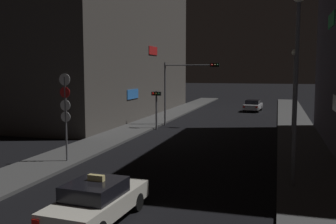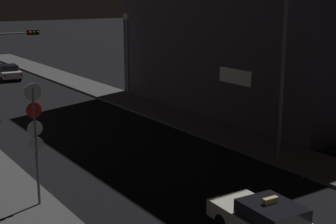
{
  "view_description": "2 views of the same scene",
  "coord_description": "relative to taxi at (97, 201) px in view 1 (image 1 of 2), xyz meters",
  "views": [
    {
      "loc": [
        5.05,
        -5.87,
        5.01
      ],
      "look_at": [
        -0.64,
        14.01,
        2.79
      ],
      "focal_mm": 41.09,
      "sensor_mm": 36.0,
      "label": 1
    },
    {
      "loc": [
        -11.69,
        -5.1,
        8.01
      ],
      "look_at": [
        1.07,
        13.62,
        2.6
      ],
      "focal_mm": 52.68,
      "sensor_mm": 36.0,
      "label": 2
    }
  ],
  "objects": [
    {
      "name": "sidewalk_right",
      "position": [
        7.27,
        24.88,
        -0.66
      ],
      "size": [
        3.1,
        64.43,
        0.16
      ],
      "primitive_type": "cube",
      "color": "#4C4C4C",
      "rests_on": "ground_plane"
    },
    {
      "name": "far_car",
      "position": [
        2.73,
        37.39,
        -0.0
      ],
      "size": [
        2.18,
        4.59,
        1.42
      ],
      "color": "#B7B7BC",
      "rests_on": "ground_plane"
    },
    {
      "name": "sidewalk_left",
      "position": [
        -6.09,
        24.88,
        -0.66
      ],
      "size": [
        3.1,
        64.43,
        0.16
      ],
      "primitive_type": "cube",
      "color": "#4C4C4C",
      "rests_on": "ground_plane"
    },
    {
      "name": "traffic_light_left_kerb",
      "position": [
        -4.29,
        19.85,
        1.68
      ],
      "size": [
        0.8,
        0.42,
        3.33
      ],
      "color": "slate",
      "rests_on": "ground_plane"
    },
    {
      "name": "street_lamp_far_block",
      "position": [
        6.87,
        21.19,
        4.08
      ],
      "size": [
        0.53,
        0.53,
        6.59
      ],
      "color": "slate",
      "rests_on": "sidewalk_right"
    },
    {
      "name": "street_lamp_near_block",
      "position": [
        6.35,
        5.54,
        4.82
      ],
      "size": [
        0.5,
        0.5,
        8.1
      ],
      "color": "slate",
      "rests_on": "sidewalk_right"
    },
    {
      "name": "taxi",
      "position": [
        0.0,
        0.0,
        0.0
      ],
      "size": [
        2.09,
        4.56,
        1.62
      ],
      "color": "silver",
      "rests_on": "ground_plane"
    },
    {
      "name": "building_facade_left",
      "position": [
        -12.61,
        29.13,
        7.1
      ],
      "size": [
        10.02,
        31.24,
        15.67
      ],
      "color": "#514C47",
      "rests_on": "ground_plane"
    },
    {
      "name": "sign_pole_left",
      "position": [
        -5.26,
        6.92,
        2.26
      ],
      "size": [
        0.64,
        0.1,
        4.71
      ],
      "color": "slate",
      "rests_on": "sidewalk_left"
    },
    {
      "name": "traffic_light_overhead",
      "position": [
        -2.42,
        22.47,
        3.44
      ],
      "size": [
        5.05,
        0.42,
        5.77
      ],
      "color": "slate",
      "rests_on": "ground_plane"
    }
  ]
}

